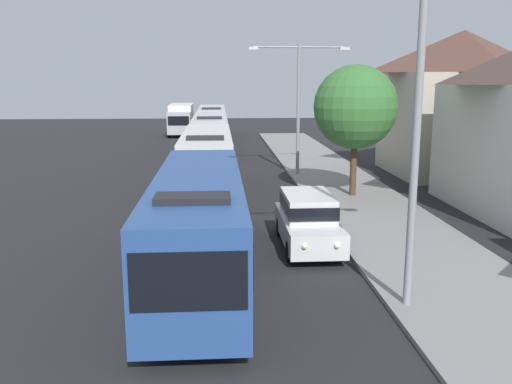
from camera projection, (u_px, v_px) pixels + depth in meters
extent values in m
cube|color=#284C8C|center=(199.00, 220.00, 16.51)|extent=(2.50, 11.80, 2.70)
cube|color=black|center=(241.00, 208.00, 16.53)|extent=(0.04, 10.86, 1.00)
cube|color=black|center=(156.00, 209.00, 16.36)|extent=(0.04, 10.86, 1.00)
cube|color=black|center=(188.00, 282.00, 10.67)|extent=(2.30, 0.04, 1.20)
cube|color=black|center=(242.00, 245.00, 16.76)|extent=(0.03, 11.21, 0.36)
cube|color=black|center=(193.00, 198.00, 12.76)|extent=(1.75, 0.90, 0.16)
cylinder|color=black|center=(241.00, 306.00, 13.25)|extent=(0.28, 1.00, 1.00)
cylinder|color=black|center=(148.00, 308.00, 13.11)|extent=(0.28, 1.00, 1.00)
cylinder|color=black|center=(233.00, 229.00, 20.00)|extent=(0.28, 1.00, 1.00)
cylinder|color=black|center=(172.00, 230.00, 19.86)|extent=(0.28, 1.00, 1.00)
cube|color=silver|center=(207.00, 158.00, 29.35)|extent=(2.50, 11.39, 2.70)
cube|color=black|center=(231.00, 151.00, 29.36)|extent=(0.04, 10.48, 1.00)
cube|color=black|center=(183.00, 152.00, 29.19)|extent=(0.04, 10.48, 1.00)
cube|color=black|center=(205.00, 170.00, 23.70)|extent=(2.30, 0.04, 1.20)
cube|color=gold|center=(231.00, 173.00, 29.59)|extent=(0.03, 10.82, 0.36)
cube|color=black|center=(205.00, 138.00, 25.72)|extent=(1.75, 0.90, 0.16)
cylinder|color=black|center=(229.00, 193.00, 26.21)|extent=(0.28, 1.00, 1.00)
cylinder|color=black|center=(183.00, 194.00, 26.06)|extent=(0.28, 1.00, 1.00)
cylinder|color=black|center=(227.00, 170.00, 32.72)|extent=(0.28, 1.00, 1.00)
cylinder|color=black|center=(190.00, 171.00, 32.58)|extent=(0.28, 1.00, 1.00)
cube|color=silver|center=(210.00, 134.00, 42.12)|extent=(2.50, 10.49, 2.70)
cube|color=black|center=(227.00, 129.00, 42.14)|extent=(0.04, 9.65, 1.00)
cube|color=black|center=(194.00, 129.00, 41.97)|extent=(0.04, 9.65, 1.00)
cube|color=black|center=(209.00, 137.00, 36.92)|extent=(2.30, 0.04, 1.20)
cube|color=orange|center=(227.00, 144.00, 42.37)|extent=(0.03, 9.97, 0.36)
cube|color=black|center=(209.00, 118.00, 38.76)|extent=(1.75, 0.90, 0.16)
cylinder|color=black|center=(226.00, 155.00, 39.26)|extent=(0.28, 1.00, 1.00)
cylinder|color=black|center=(194.00, 155.00, 39.11)|extent=(0.28, 1.00, 1.00)
cylinder|color=black|center=(225.00, 145.00, 45.26)|extent=(0.28, 1.00, 1.00)
cylinder|color=black|center=(198.00, 145.00, 45.11)|extent=(0.28, 1.00, 1.00)
cube|color=silver|center=(212.00, 121.00, 54.54)|extent=(2.50, 11.67, 2.70)
cube|color=black|center=(225.00, 118.00, 54.55)|extent=(0.04, 10.74, 1.00)
cube|color=black|center=(199.00, 118.00, 54.38)|extent=(0.04, 10.74, 1.00)
cube|color=black|center=(211.00, 123.00, 48.75)|extent=(2.30, 0.04, 1.20)
cube|color=navy|center=(225.00, 129.00, 54.78)|extent=(0.03, 11.09, 0.36)
cube|color=black|center=(211.00, 108.00, 50.83)|extent=(1.75, 0.90, 0.16)
cylinder|color=black|center=(224.00, 137.00, 51.32)|extent=(0.28, 1.00, 1.00)
cylinder|color=black|center=(200.00, 137.00, 51.17)|extent=(0.28, 1.00, 1.00)
cylinder|color=black|center=(223.00, 130.00, 57.99)|extent=(0.28, 1.00, 1.00)
cylinder|color=black|center=(202.00, 130.00, 57.84)|extent=(0.28, 1.00, 1.00)
cube|color=white|center=(308.00, 228.00, 19.38)|extent=(1.84, 4.86, 0.80)
cube|color=white|center=(308.00, 205.00, 19.36)|extent=(1.62, 2.82, 0.80)
cube|color=black|center=(308.00, 205.00, 19.36)|extent=(1.66, 2.91, 0.44)
sphere|color=#F9EFCC|center=(304.00, 246.00, 16.93)|extent=(0.18, 0.18, 0.18)
sphere|color=#F9EFCC|center=(337.00, 246.00, 17.00)|extent=(0.18, 0.18, 0.18)
cylinder|color=black|center=(290.00, 251.00, 17.92)|extent=(0.22, 0.70, 0.70)
cylinder|color=black|center=(340.00, 250.00, 18.03)|extent=(0.22, 0.70, 0.70)
cylinder|color=black|center=(280.00, 227.00, 20.86)|extent=(0.22, 0.70, 0.70)
cylinder|color=black|center=(323.00, 226.00, 20.97)|extent=(0.22, 0.70, 0.70)
cube|color=#B7B7BC|center=(179.00, 123.00, 55.30)|extent=(2.30, 1.80, 2.20)
cube|color=silver|center=(182.00, 117.00, 59.14)|extent=(2.35, 6.19, 2.70)
cube|color=black|center=(178.00, 121.00, 54.34)|extent=(2.07, 0.04, 0.90)
cylinder|color=black|center=(169.00, 133.00, 55.43)|extent=(0.26, 0.90, 0.90)
cylinder|color=black|center=(190.00, 133.00, 55.57)|extent=(0.26, 0.90, 0.90)
cylinder|color=black|center=(173.00, 129.00, 60.61)|extent=(0.26, 0.90, 0.90)
cylinder|color=black|center=(192.00, 128.00, 60.75)|extent=(0.26, 0.90, 0.90)
cylinder|color=gray|center=(416.00, 132.00, 13.38)|extent=(0.20, 0.20, 8.84)
cylinder|color=gray|center=(298.00, 110.00, 33.05)|extent=(0.20, 0.20, 7.68)
cylinder|color=gray|center=(276.00, 47.00, 32.23)|extent=(2.69, 0.10, 0.10)
cube|color=silver|center=(253.00, 48.00, 32.16)|extent=(0.56, 0.28, 0.16)
cylinder|color=gray|center=(322.00, 47.00, 32.41)|extent=(2.69, 0.10, 0.10)
cube|color=silver|center=(344.00, 49.00, 32.51)|extent=(0.56, 0.28, 0.16)
cylinder|color=#4C3823|center=(353.00, 168.00, 27.30)|extent=(0.32, 0.32, 2.71)
sphere|color=#387033|center=(355.00, 107.00, 26.69)|extent=(4.06, 4.06, 4.06)
cube|color=#BCB29E|center=(458.00, 124.00, 34.05)|extent=(8.00, 7.69, 6.18)
pyramid|color=brown|center=(464.00, 51.00, 33.17)|extent=(8.40, 8.08, 2.50)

